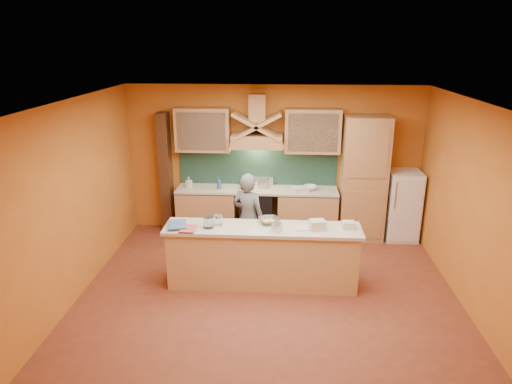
# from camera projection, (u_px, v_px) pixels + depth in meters

# --- Properties ---
(floor) EXTENTS (5.50, 5.00, 0.01)m
(floor) POSITION_uv_depth(u_px,v_px,m) (268.00, 294.00, 6.71)
(floor) COLOR brown
(floor) RESTS_ON ground
(ceiling) EXTENTS (5.50, 5.00, 0.01)m
(ceiling) POSITION_uv_depth(u_px,v_px,m) (270.00, 102.00, 5.82)
(ceiling) COLOR white
(ceiling) RESTS_ON wall_back
(wall_back) EXTENTS (5.50, 0.02, 2.80)m
(wall_back) POSITION_uv_depth(u_px,v_px,m) (274.00, 160.00, 8.63)
(wall_back) COLOR orange
(wall_back) RESTS_ON floor
(wall_front) EXTENTS (5.50, 0.02, 2.80)m
(wall_front) POSITION_uv_depth(u_px,v_px,m) (258.00, 306.00, 3.90)
(wall_front) COLOR orange
(wall_front) RESTS_ON floor
(wall_left) EXTENTS (0.02, 5.00, 2.80)m
(wall_left) POSITION_uv_depth(u_px,v_px,m) (74.00, 201.00, 6.43)
(wall_left) COLOR orange
(wall_left) RESTS_ON floor
(wall_right) EXTENTS (0.02, 5.00, 2.80)m
(wall_right) POSITION_uv_depth(u_px,v_px,m) (474.00, 210.00, 6.10)
(wall_right) COLOR orange
(wall_right) RESTS_ON floor
(base_cabinet_left) EXTENTS (1.10, 0.60, 0.86)m
(base_cabinet_left) POSITION_uv_depth(u_px,v_px,m) (207.00, 212.00, 8.73)
(base_cabinet_left) COLOR tan
(base_cabinet_left) RESTS_ON floor
(base_cabinet_right) EXTENTS (1.10, 0.60, 0.86)m
(base_cabinet_right) POSITION_uv_depth(u_px,v_px,m) (307.00, 214.00, 8.61)
(base_cabinet_right) COLOR tan
(base_cabinet_right) RESTS_ON floor
(counter_top) EXTENTS (3.00, 0.62, 0.04)m
(counter_top) POSITION_uv_depth(u_px,v_px,m) (257.00, 190.00, 8.52)
(counter_top) COLOR beige
(counter_top) RESTS_ON base_cabinet_left
(stove) EXTENTS (0.60, 0.58, 0.90)m
(stove) POSITION_uv_depth(u_px,v_px,m) (257.00, 212.00, 8.66)
(stove) COLOR black
(stove) RESTS_ON floor
(backsplash) EXTENTS (3.00, 0.03, 0.70)m
(backsplash) POSITION_uv_depth(u_px,v_px,m) (258.00, 168.00, 8.68)
(backsplash) COLOR #19382E
(backsplash) RESTS_ON wall_back
(range_hood) EXTENTS (0.92, 0.50, 0.24)m
(range_hood) POSITION_uv_depth(u_px,v_px,m) (257.00, 141.00, 8.28)
(range_hood) COLOR tan
(range_hood) RESTS_ON wall_back
(hood_chimney) EXTENTS (0.30, 0.30, 0.50)m
(hood_chimney) POSITION_uv_depth(u_px,v_px,m) (257.00, 108.00, 8.19)
(hood_chimney) COLOR tan
(hood_chimney) RESTS_ON wall_back
(upper_cabinet_left) EXTENTS (1.00, 0.35, 0.80)m
(upper_cabinet_left) POSITION_uv_depth(u_px,v_px,m) (203.00, 129.00, 8.35)
(upper_cabinet_left) COLOR tan
(upper_cabinet_left) RESTS_ON wall_back
(upper_cabinet_right) EXTENTS (1.00, 0.35, 0.80)m
(upper_cabinet_right) POSITION_uv_depth(u_px,v_px,m) (312.00, 131.00, 8.23)
(upper_cabinet_right) COLOR tan
(upper_cabinet_right) RESTS_ON wall_back
(pantry_column) EXTENTS (0.80, 0.60, 2.30)m
(pantry_column) POSITION_uv_depth(u_px,v_px,m) (363.00, 179.00, 8.33)
(pantry_column) COLOR tan
(pantry_column) RESTS_ON floor
(fridge) EXTENTS (0.58, 0.60, 1.30)m
(fridge) POSITION_uv_depth(u_px,v_px,m) (402.00, 205.00, 8.44)
(fridge) COLOR white
(fridge) RESTS_ON floor
(trim_column_left) EXTENTS (0.20, 0.30, 2.30)m
(trim_column_left) POSITION_uv_depth(u_px,v_px,m) (166.00, 173.00, 8.69)
(trim_column_left) COLOR #472816
(trim_column_left) RESTS_ON floor
(island_body) EXTENTS (2.80, 0.55, 0.88)m
(island_body) POSITION_uv_depth(u_px,v_px,m) (262.00, 258.00, 6.86)
(island_body) COLOR tan
(island_body) RESTS_ON floor
(island_top) EXTENTS (2.90, 0.62, 0.05)m
(island_top) POSITION_uv_depth(u_px,v_px,m) (263.00, 229.00, 6.70)
(island_top) COLOR beige
(island_top) RESTS_ON island_body
(person) EXTENTS (0.66, 0.55, 1.54)m
(person) POSITION_uv_depth(u_px,v_px,m) (248.00, 218.00, 7.50)
(person) COLOR slate
(person) RESTS_ON floor
(pot_large) EXTENTS (0.26, 0.26, 0.17)m
(pot_large) POSITION_uv_depth(u_px,v_px,m) (247.00, 185.00, 8.49)
(pot_large) COLOR #B7B7BE
(pot_large) RESTS_ON stove
(pot_small) EXTENTS (0.22, 0.22, 0.15)m
(pot_small) POSITION_uv_depth(u_px,v_px,m) (264.00, 185.00, 8.55)
(pot_small) COLOR silver
(pot_small) RESTS_ON stove
(soap_bottle_a) EXTENTS (0.12, 0.12, 0.20)m
(soap_bottle_a) POSITION_uv_depth(u_px,v_px,m) (189.00, 182.00, 8.56)
(soap_bottle_a) COLOR beige
(soap_bottle_a) RESTS_ON counter_top
(soap_bottle_b) EXTENTS (0.09, 0.09, 0.23)m
(soap_bottle_b) POSITION_uv_depth(u_px,v_px,m) (219.00, 183.00, 8.47)
(soap_bottle_b) COLOR #34538F
(soap_bottle_b) RESTS_ON counter_top
(bowl_back) EXTENTS (0.33, 0.33, 0.08)m
(bowl_back) POSITION_uv_depth(u_px,v_px,m) (310.00, 188.00, 8.43)
(bowl_back) COLOR silver
(bowl_back) RESTS_ON counter_top
(dish_rack) EXTENTS (0.31, 0.28, 0.09)m
(dish_rack) POSITION_uv_depth(u_px,v_px,m) (300.00, 190.00, 8.32)
(dish_rack) COLOR silver
(dish_rack) RESTS_ON counter_top
(book_lower) EXTENTS (0.22, 0.30, 0.03)m
(book_lower) POSITION_uv_depth(u_px,v_px,m) (181.00, 229.00, 6.61)
(book_lower) COLOR #B54C40
(book_lower) RESTS_ON island_top
(book_upper) EXTENTS (0.33, 0.40, 0.03)m
(book_upper) POSITION_uv_depth(u_px,v_px,m) (168.00, 225.00, 6.68)
(book_upper) COLOR #456398
(book_upper) RESTS_ON island_top
(jar_large) EXTENTS (0.17, 0.17, 0.16)m
(jar_large) POSITION_uv_depth(u_px,v_px,m) (208.00, 223.00, 6.65)
(jar_large) COLOR silver
(jar_large) RESTS_ON island_top
(jar_small) EXTENTS (0.15, 0.15, 0.15)m
(jar_small) POSITION_uv_depth(u_px,v_px,m) (218.00, 220.00, 6.77)
(jar_small) COLOR white
(jar_small) RESTS_ON island_top
(kitchen_scale) EXTENTS (0.16, 0.16, 0.11)m
(kitchen_scale) POSITION_uv_depth(u_px,v_px,m) (277.00, 228.00, 6.54)
(kitchen_scale) COLOR silver
(kitchen_scale) RESTS_ON island_top
(mixing_bowl) EXTENTS (0.39, 0.39, 0.08)m
(mixing_bowl) POSITION_uv_depth(u_px,v_px,m) (269.00, 221.00, 6.84)
(mixing_bowl) COLOR silver
(mixing_bowl) RESTS_ON island_top
(cloth) EXTENTS (0.26, 0.22, 0.02)m
(cloth) POSITION_uv_depth(u_px,v_px,m) (303.00, 228.00, 6.64)
(cloth) COLOR beige
(cloth) RESTS_ON island_top
(grocery_bag_a) EXTENTS (0.25, 0.21, 0.14)m
(grocery_bag_a) POSITION_uv_depth(u_px,v_px,m) (317.00, 225.00, 6.60)
(grocery_bag_a) COLOR beige
(grocery_bag_a) RESTS_ON island_top
(grocery_bag_b) EXTENTS (0.18, 0.14, 0.11)m
(grocery_bag_b) POSITION_uv_depth(u_px,v_px,m) (348.00, 225.00, 6.63)
(grocery_bag_b) COLOR beige
(grocery_bag_b) RESTS_ON island_top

